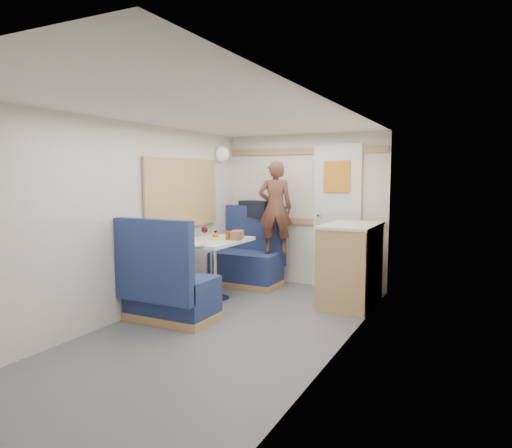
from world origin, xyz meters
The scene contains 26 objects.
floor centered at (0.00, 0.00, 0.00)m, with size 4.50×4.50×0.00m, color #515156.
ceiling centered at (0.00, 0.00, 2.00)m, with size 4.50×4.50×0.00m, color silver.
wall_back centered at (0.00, 2.25, 1.00)m, with size 2.20×0.02×2.00m, color silver.
wall_left centered at (-1.10, 0.00, 1.00)m, with size 0.02×4.50×2.00m, color silver.
wall_right centered at (1.10, 0.00, 1.00)m, with size 0.02×4.50×2.00m, color silver.
oak_trim_low centered at (0.00, 2.23, 0.85)m, with size 2.15×0.02×0.08m, color tan.
oak_trim_high centered at (0.00, 2.23, 1.78)m, with size 2.15×0.02×0.08m, color tan.
side_window centered at (-1.08, 1.00, 1.25)m, with size 0.04×1.30×0.72m, color #A7B69B.
rear_door centered at (0.45, 2.22, 0.97)m, with size 0.62×0.12×1.86m.
dinette_table centered at (-0.65, 1.00, 0.57)m, with size 0.62×0.92×0.72m.
bench_far centered at (-0.65, 1.86, 0.30)m, with size 0.90×0.59×1.05m.
bench_near centered at (-0.65, 0.14, 0.30)m, with size 0.90×0.59×1.05m.
ledge centered at (-0.65, 2.12, 0.88)m, with size 0.90×0.14×0.04m, color tan.
dome_light centered at (-1.04, 1.85, 1.75)m, with size 0.20×0.20×0.20m, color white.
galley_counter centered at (0.82, 1.55, 0.47)m, with size 0.57×0.92×0.92m.
person centered at (-0.27, 1.88, 1.05)m, with size 0.44×0.29×1.20m, color brown.
duffel_bag centered at (-0.66, 2.12, 1.01)m, with size 0.45×0.22×0.22m, color black.
tray centered at (-0.59, 0.66, 0.73)m, with size 0.28×0.37×0.02m, color white.
orange_fruit centered at (-0.58, 0.93, 0.78)m, with size 0.07×0.07×0.07m, color #DA4F09.
cheese_block centered at (-0.54, 0.85, 0.75)m, with size 0.09×0.05×0.03m, color #DFD281.
wine_glass centered at (-0.68, 0.85, 0.84)m, with size 0.08×0.08×0.17m.
tumbler_left centered at (-0.79, 0.65, 0.78)m, with size 0.07×0.07×0.11m, color white.
beer_glass centered at (-0.50, 1.08, 0.77)m, with size 0.06×0.06×0.10m, color #954715.
pepper_grinder centered at (-0.69, 1.10, 0.77)m, with size 0.03×0.03×0.09m, color black.
salt_grinder centered at (-0.64, 0.99, 0.76)m, with size 0.03×0.03×0.08m, color silver.
bread_loaf centered at (-0.43, 1.15, 0.77)m, with size 0.13×0.24×0.10m, color olive.
Camera 1 is at (2.13, -3.46, 1.45)m, focal length 32.00 mm.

